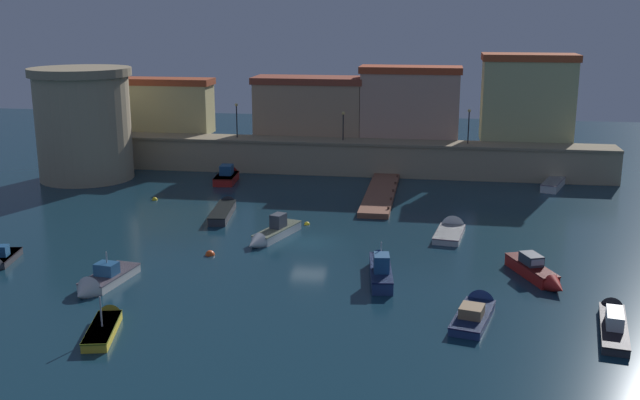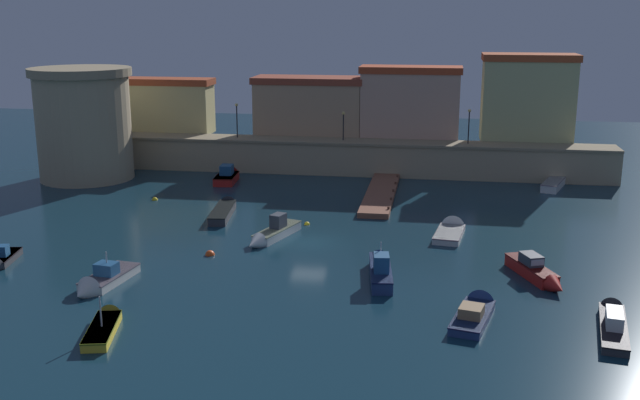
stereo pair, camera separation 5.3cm
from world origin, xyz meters
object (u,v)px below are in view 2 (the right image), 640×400
at_px(fortress_tower, 84,123).
at_px(moored_boat_0, 271,234).
at_px(moored_boat_1, 476,309).
at_px(quay_lamp_2, 469,121).
at_px(moored_boat_8, 613,319).
at_px(mooring_buoy_2, 307,224).
at_px(quay_lamp_1, 343,121).
at_px(moored_boat_7, 228,175).
at_px(mooring_buoy_1, 155,200).
at_px(moored_boat_10, 537,272).
at_px(moored_boat_11, 555,182).
at_px(moored_boat_4, 451,230).
at_px(moored_boat_2, 100,282).
at_px(moored_boat_3, 106,323).
at_px(moored_boat_6, 224,209).
at_px(moored_boat_9, 2,260).
at_px(quay_lamp_0, 237,115).
at_px(moored_boat_5, 380,267).
at_px(mooring_buoy_0, 210,255).

bearing_deg(fortress_tower, moored_boat_0, -37.10).
bearing_deg(moored_boat_1, quay_lamp_2, 12.55).
relative_size(moored_boat_8, mooring_buoy_2, 17.03).
relative_size(quay_lamp_1, moored_boat_7, 0.56).
bearing_deg(mooring_buoy_1, moored_boat_10, -26.48).
bearing_deg(moored_boat_8, moored_boat_11, 6.74).
relative_size(quay_lamp_1, moored_boat_4, 0.52).
relative_size(quay_lamp_2, moored_boat_2, 0.59).
height_order(moored_boat_11, mooring_buoy_2, moored_boat_11).
xyz_separation_m(moored_boat_3, moored_boat_4, (18.20, 20.57, -0.02)).
distance_m(quay_lamp_2, mooring_buoy_1, 31.46).
distance_m(fortress_tower, moored_boat_4, 38.61).
height_order(fortress_tower, moored_boat_7, fortress_tower).
distance_m(fortress_tower, moored_boat_8, 53.28).
relative_size(moored_boat_6, moored_boat_11, 1.17).
height_order(moored_boat_1, moored_boat_7, moored_boat_7).
height_order(moored_boat_0, moored_boat_2, moored_boat_2).
bearing_deg(fortress_tower, moored_boat_9, -75.92).
height_order(moored_boat_7, mooring_buoy_2, moored_boat_7).
xyz_separation_m(fortress_tower, moored_boat_4, (35.81, -13.43, -5.29)).
distance_m(moored_boat_0, mooring_buoy_2, 4.75).
distance_m(mooring_buoy_1, mooring_buoy_2, 15.73).
height_order(quay_lamp_0, moored_boat_10, quay_lamp_0).
bearing_deg(quay_lamp_2, moored_boat_2, -122.97).
xyz_separation_m(fortress_tower, moored_boat_6, (17.30, -10.74, -5.18)).
relative_size(moored_boat_2, moored_boat_3, 1.05).
bearing_deg(quay_lamp_0, moored_boat_11, -4.98).
bearing_deg(moored_boat_5, moored_boat_8, -120.85).
height_order(moored_boat_7, moored_boat_11, moored_boat_7).
bearing_deg(moored_boat_9, moored_boat_11, 116.13).
relative_size(quay_lamp_0, mooring_buoy_1, 7.09).
distance_m(quay_lamp_0, quay_lamp_2, 23.77).
relative_size(moored_boat_1, moored_boat_9, 1.42).
bearing_deg(mooring_buoy_2, moored_boat_1, -52.54).
bearing_deg(fortress_tower, moored_boat_10, -29.12).
distance_m(moored_boat_1, moored_boat_7, 37.96).
relative_size(moored_boat_2, mooring_buoy_2, 13.24).
xyz_separation_m(moored_boat_2, mooring_buoy_1, (-4.81, 21.09, -0.38)).
bearing_deg(mooring_buoy_0, moored_boat_9, -162.32).
relative_size(moored_boat_11, mooring_buoy_1, 12.67).
bearing_deg(mooring_buoy_1, quay_lamp_2, 26.95).
bearing_deg(moored_boat_2, moored_boat_3, 35.25).
relative_size(moored_boat_8, mooring_buoy_0, 11.40).
xyz_separation_m(moored_boat_1, moored_boat_10, (3.92, 6.26, 0.19)).
distance_m(moored_boat_4, moored_boat_7, 26.15).
relative_size(quay_lamp_0, mooring_buoy_2, 8.12).
relative_size(quay_lamp_2, moored_boat_7, 0.66).
height_order(moored_boat_6, moored_boat_10, moored_boat_10).
xyz_separation_m(fortress_tower, mooring_buoy_2, (24.63, -12.87, -5.55)).
relative_size(quay_lamp_1, mooring_buoy_0, 4.48).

